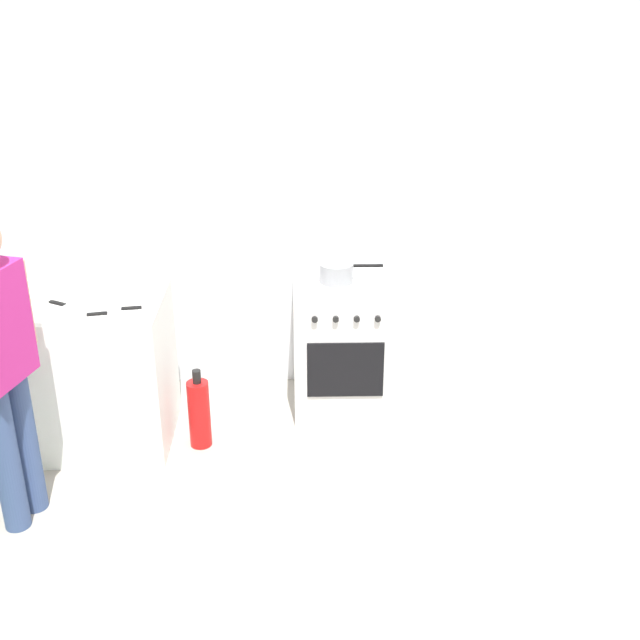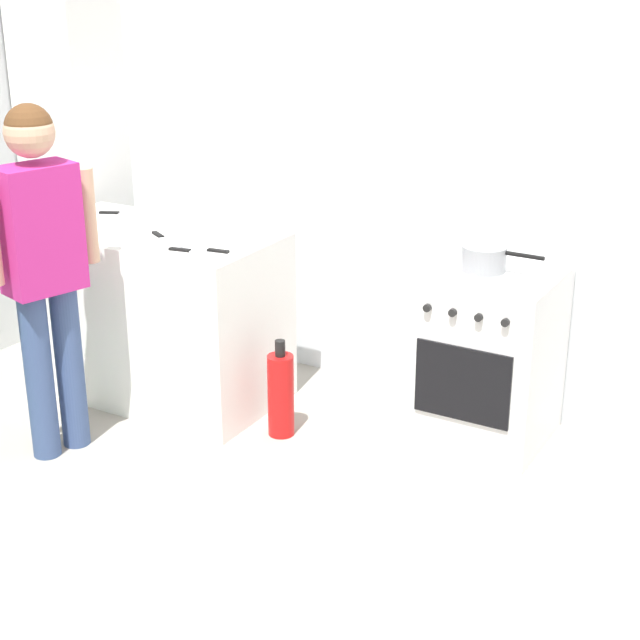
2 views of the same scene
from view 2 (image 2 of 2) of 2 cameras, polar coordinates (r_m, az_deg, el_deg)
The scene contains 12 objects.
ground_plane at distance 3.88m, azimuth -4.41°, elevation -14.93°, with size 8.00×8.00×0.00m, color gray.
back_wall at distance 4.97m, azimuth 8.00°, elevation 9.50°, with size 6.00×0.10×2.60m, color silver.
counter_unit at distance 5.25m, azimuth -9.46°, elevation 0.37°, with size 1.30×0.70×0.90m, color white.
oven_left at distance 4.77m, azimuth 9.66°, elevation -2.09°, with size 0.62×0.62×0.85m.
pot at distance 4.62m, azimuth 9.55°, elevation 3.56°, with size 0.39×0.21×0.12m.
knife_carving at distance 5.48m, azimuth -11.20°, elevation 6.12°, with size 0.31×0.17×0.01m.
knife_utility at distance 4.74m, azimuth -6.57°, elevation 4.08°, with size 0.25×0.07×0.01m.
knife_bread at distance 4.93m, azimuth -8.95°, elevation 4.62°, with size 0.32×0.20×0.01m.
knife_paring at distance 4.74m, azimuth -7.82°, elevation 4.03°, with size 0.21×0.06×0.01m.
person at distance 4.56m, azimuth -15.87°, elevation 3.78°, with size 0.29×0.55×1.65m.
fire_extinguisher at distance 4.81m, azimuth -2.30°, elevation -4.33°, with size 0.13×0.13×0.50m.
larder_cabinet at distance 6.05m, azimuth -13.99°, elevation 8.22°, with size 0.48×0.44×2.00m, color white.
Camera 2 is at (1.81, -2.57, 2.27)m, focal length 55.00 mm.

